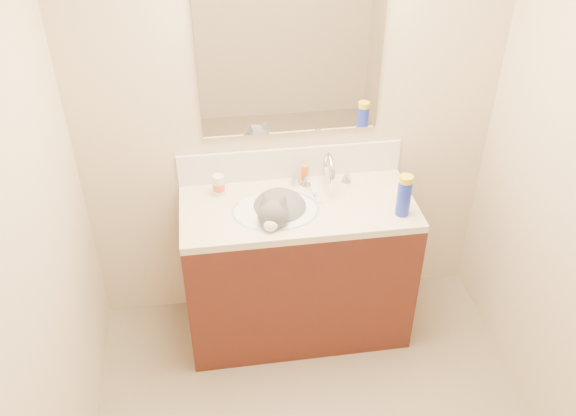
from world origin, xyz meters
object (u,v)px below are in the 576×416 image
object	(u,v)px
vanity_cabinet	(297,271)
spray_can	(404,198)
amber_bottle	(305,173)
basin	(276,221)
silver_jar	(295,180)
cat	(279,213)
pill_bottle	(219,185)
faucet	(328,173)

from	to	relation	value
vanity_cabinet	spray_can	world-z (taller)	spray_can
amber_bottle	spray_can	bearing A→B (deg)	-40.75
basin	silver_jar	size ratio (longest dim) A/B	8.17
basin	cat	bearing A→B (deg)	16.42
basin	silver_jar	distance (m)	0.28
cat	basin	bearing A→B (deg)	-144.12
vanity_cabinet	basin	xyz separation A→B (m)	(-0.12, -0.03, 0.38)
vanity_cabinet	pill_bottle	xyz separation A→B (m)	(-0.39, 0.16, 0.51)
pill_bottle	cat	bearing A→B (deg)	-32.35
amber_bottle	cat	bearing A→B (deg)	-125.73
cat	pill_bottle	bearing A→B (deg)	167.11
silver_jar	vanity_cabinet	bearing A→B (deg)	-94.67
spray_can	basin	bearing A→B (deg)	168.60
vanity_cabinet	pill_bottle	distance (m)	0.66
basin	amber_bottle	distance (m)	0.33
pill_bottle	amber_bottle	world-z (taller)	pill_bottle
basin	spray_can	xyz separation A→B (m)	(0.62, -0.12, 0.16)
pill_bottle	amber_bottle	size ratio (longest dim) A/B	1.13
cat	pill_bottle	world-z (taller)	cat
vanity_cabinet	amber_bottle	xyz separation A→B (m)	(0.07, 0.21, 0.50)
vanity_cabinet	basin	bearing A→B (deg)	-165.96
silver_jar	amber_bottle	bearing A→B (deg)	24.12
cat	amber_bottle	distance (m)	0.30
silver_jar	cat	bearing A→B (deg)	-118.73
spray_can	vanity_cabinet	bearing A→B (deg)	162.75
vanity_cabinet	cat	distance (m)	0.44
basin	cat	distance (m)	0.05
faucet	pill_bottle	xyz separation A→B (m)	(-0.57, 0.02, -0.03)
basin	pill_bottle	xyz separation A→B (m)	(-0.27, 0.19, 0.13)
amber_bottle	spray_can	size ratio (longest dim) A/B	0.52
amber_bottle	basin	bearing A→B (deg)	-127.84
vanity_cabinet	spray_can	xyz separation A→B (m)	(0.50, -0.15, 0.54)
basin	spray_can	distance (m)	0.65
basin	silver_jar	world-z (taller)	silver_jar
silver_jar	spray_can	bearing A→B (deg)	-35.54
faucet	spray_can	bearing A→B (deg)	-42.55
basin	amber_bottle	bearing A→B (deg)	52.16
faucet	cat	size ratio (longest dim) A/B	0.63
faucet	cat	xyz separation A→B (m)	(-0.28, -0.16, -0.11)
basin	pill_bottle	size ratio (longest dim) A/B	4.07
cat	spray_can	world-z (taller)	spray_can
silver_jar	amber_bottle	world-z (taller)	amber_bottle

